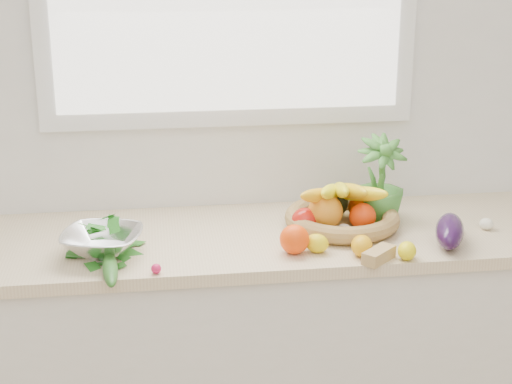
{
  "coord_description": "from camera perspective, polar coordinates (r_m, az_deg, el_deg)",
  "views": [
    {
      "loc": [
        -0.28,
        -0.44,
        1.84
      ],
      "look_at": [
        0.05,
        1.93,
        1.05
      ],
      "focal_mm": 55.0,
      "sensor_mm": 36.0,
      "label": 1
    }
  ],
  "objects": [
    {
      "name": "lemon_a",
      "position": [
        2.43,
        7.7,
        -3.89
      ],
      "size": [
        0.08,
        0.09,
        0.07
      ],
      "primitive_type": "ellipsoid",
      "rotation": [
        0.0,
        0.0,
        -0.2
      ],
      "color": "orange",
      "rests_on": "countertop"
    },
    {
      "name": "radish",
      "position": [
        2.31,
        -7.27,
        -5.55
      ],
      "size": [
        0.03,
        0.03,
        0.03
      ],
      "primitive_type": "sphere",
      "rotation": [
        0.0,
        0.0,
        0.09
      ],
      "color": "#DC1B56",
      "rests_on": "countertop"
    },
    {
      "name": "orange_loose",
      "position": [
        2.42,
        2.81,
        -3.46
      ],
      "size": [
        0.12,
        0.12,
        0.09
      ],
      "primitive_type": "sphere",
      "rotation": [
        0.0,
        0.0,
        0.39
      ],
      "color": "#FB4207",
      "rests_on": "countertop"
    },
    {
      "name": "cucumber",
      "position": [
        2.31,
        -10.56,
        -5.53
      ],
      "size": [
        0.06,
        0.24,
        0.04
      ],
      "primitive_type": "ellipsoid",
      "rotation": [
        0.0,
        0.0,
        0.06
      ],
      "color": "#1B5318",
      "rests_on": "countertop"
    },
    {
      "name": "lemon_b",
      "position": [
        2.42,
        10.93,
        -4.22
      ],
      "size": [
        0.08,
        0.09,
        0.06
      ],
      "primitive_type": "ellipsoid",
      "rotation": [
        0.0,
        0.0,
        -0.35
      ],
      "color": "yellow",
      "rests_on": "countertop"
    },
    {
      "name": "back_wall",
      "position": [
        2.75,
        -1.97,
        7.99
      ],
      "size": [
        4.5,
        0.02,
        2.7
      ],
      "primitive_type": "cube",
      "color": "white",
      "rests_on": "ground"
    },
    {
      "name": "potted_herb",
      "position": [
        2.7,
        8.98,
        0.75
      ],
      "size": [
        0.2,
        0.2,
        0.31
      ],
      "primitive_type": "imported",
      "rotation": [
        0.0,
        0.0,
        0.17
      ],
      "color": "#3E822F",
      "rests_on": "countertop"
    },
    {
      "name": "colander_with_spinach",
      "position": [
        2.44,
        -11.14,
        -3.17
      ],
      "size": [
        0.29,
        0.29,
        0.12
      ],
      "color": "silver",
      "rests_on": "countertop"
    },
    {
      "name": "garlic_c",
      "position": [
        2.58,
        6.42,
        -2.74
      ],
      "size": [
        0.05,
        0.05,
        0.04
      ],
      "primitive_type": "ellipsoid",
      "rotation": [
        0.0,
        0.0,
        0.16
      ],
      "color": "white",
      "rests_on": "countertop"
    },
    {
      "name": "apple",
      "position": [
        2.58,
        3.56,
        -2.12
      ],
      "size": [
        0.1,
        0.1,
        0.09
      ],
      "primitive_type": "sphere",
      "rotation": [
        0.0,
        0.0,
        -0.17
      ],
      "color": "red",
      "rests_on": "countertop"
    },
    {
      "name": "counter_cabinet",
      "position": [
        2.79,
        -1.1,
        -12.09
      ],
      "size": [
        2.2,
        0.58,
        0.86
      ],
      "primitive_type": "cube",
      "color": "silver",
      "rests_on": "ground"
    },
    {
      "name": "countertop",
      "position": [
        2.59,
        -1.16,
        -3.48
      ],
      "size": [
        2.24,
        0.62,
        0.04
      ],
      "primitive_type": "cube",
      "color": "beige",
      "rests_on": "counter_cabinet"
    },
    {
      "name": "garlic_a",
      "position": [
        2.68,
        14.27,
        -2.39
      ],
      "size": [
        0.07,
        0.07,
        0.04
      ],
      "primitive_type": "ellipsoid",
      "rotation": [
        0.0,
        0.0,
        -0.39
      ],
      "color": "white",
      "rests_on": "countertop"
    },
    {
      "name": "ginger",
      "position": [
        2.4,
        8.92,
        -4.55
      ],
      "size": [
        0.12,
        0.12,
        0.04
      ],
      "primitive_type": "cube",
      "rotation": [
        0.0,
        0.0,
        0.74
      ],
      "color": "tan",
      "rests_on": "countertop"
    },
    {
      "name": "garlic_b",
      "position": [
        2.73,
        16.41,
        -2.24
      ],
      "size": [
        0.05,
        0.05,
        0.04
      ],
      "primitive_type": "ellipsoid",
      "rotation": [
        0.0,
        0.0,
        -0.0
      ],
      "color": "white",
      "rests_on": "countertop"
    },
    {
      "name": "lemon_c",
      "position": [
        2.44,
        4.45,
        -3.74
      ],
      "size": [
        0.1,
        0.09,
        0.06
      ],
      "primitive_type": "ellipsoid",
      "rotation": [
        0.0,
        0.0,
        0.98
      ],
      "color": "yellow",
      "rests_on": "countertop"
    },
    {
      "name": "eggplant",
      "position": [
        2.56,
        13.9,
        -2.77
      ],
      "size": [
        0.17,
        0.25,
        0.09
      ],
      "primitive_type": "ellipsoid",
      "rotation": [
        0.0,
        0.0,
        -0.38
      ],
      "color": "#270E35",
      "rests_on": "countertop"
    },
    {
      "name": "fruit_basket",
      "position": [
        2.64,
        6.22,
        -1.46
      ],
      "size": [
        0.43,
        0.43,
        0.19
      ],
      "color": "tan",
      "rests_on": "countertop"
    }
  ]
}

